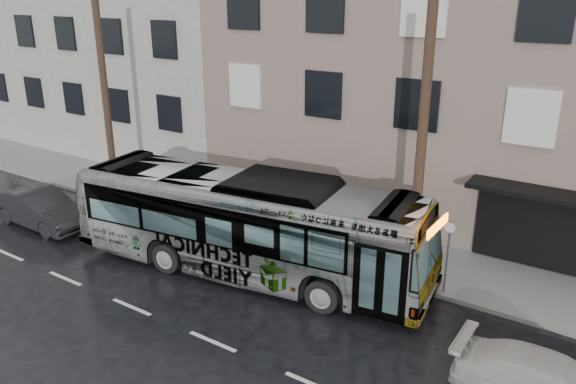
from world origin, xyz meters
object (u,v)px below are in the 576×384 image
(utility_pole_rear, at_px, (106,99))
(sign_post, at_px, (447,257))
(dark_sedan, at_px, (41,208))
(utility_pole_front, at_px, (421,147))
(bus, at_px, (247,224))

(utility_pole_rear, height_order, sign_post, utility_pole_rear)
(sign_post, distance_m, dark_sedan, 15.81)
(sign_post, bearing_deg, utility_pole_front, 180.00)
(sign_post, bearing_deg, dark_sedan, -167.23)
(sign_post, height_order, dark_sedan, sign_post)
(utility_pole_rear, bearing_deg, bus, -12.65)
(utility_pole_front, bearing_deg, utility_pole_rear, 180.00)
(utility_pole_front, xyz_separation_m, sign_post, (1.10, 0.00, -3.30))
(utility_pole_rear, bearing_deg, utility_pole_front, 0.00)
(utility_pole_rear, distance_m, sign_post, 15.46)
(utility_pole_front, height_order, utility_pole_rear, same)
(utility_pole_front, xyz_separation_m, utility_pole_rear, (-14.00, 0.00, 0.00))
(utility_pole_rear, xyz_separation_m, bus, (9.01, -2.02, -2.93))
(utility_pole_front, height_order, dark_sedan, utility_pole_front)
(bus, xyz_separation_m, dark_sedan, (-9.32, -1.47, -0.97))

